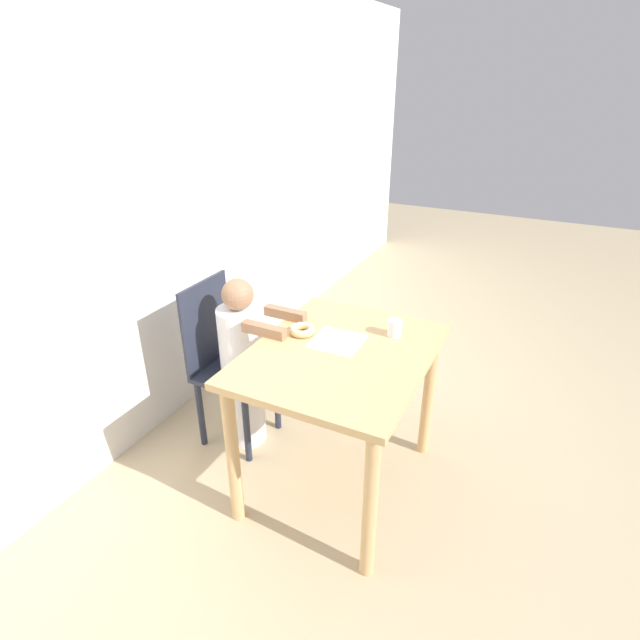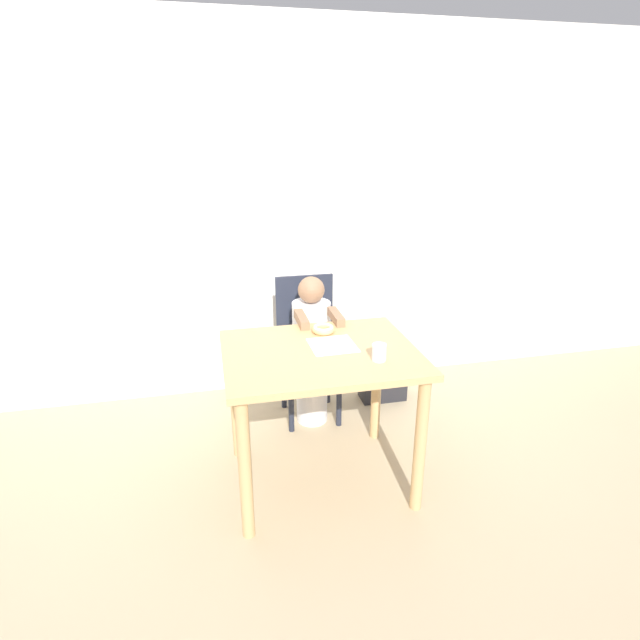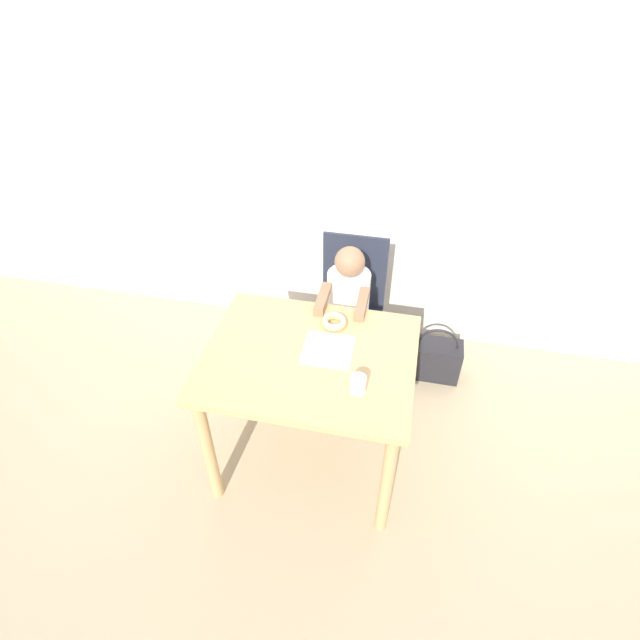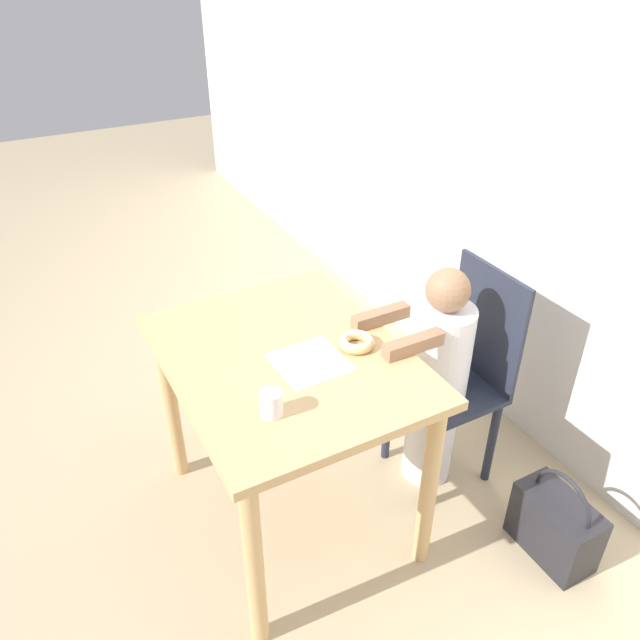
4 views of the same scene
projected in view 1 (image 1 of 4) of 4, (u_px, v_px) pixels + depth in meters
The scene contains 9 objects.
ground_plane at pixel (338, 480), 2.60m from camera, with size 12.00×12.00×0.00m, color tan.
wall_back at pixel (128, 218), 2.52m from camera, with size 8.00×0.05×2.50m.
dining_table at pixel (340, 375), 2.31m from camera, with size 0.97×0.78×0.78m.
chair at pixel (227, 363), 2.74m from camera, with size 0.38×0.37×0.94m.
child_figure at pixel (244, 364), 2.69m from camera, with size 0.25×0.45×0.99m.
donut at pixel (302, 330), 2.40m from camera, with size 0.13×0.13×0.04m.
napkin at pixel (337, 341), 2.34m from camera, with size 0.24×0.24×0.00m.
handbag at pixel (273, 365), 3.36m from camera, with size 0.32×0.17×0.39m.
cup at pixel (395, 328), 2.37m from camera, with size 0.07×0.07×0.08m.
Camera 1 is at (-1.79, -0.79, 1.91)m, focal length 28.00 mm.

